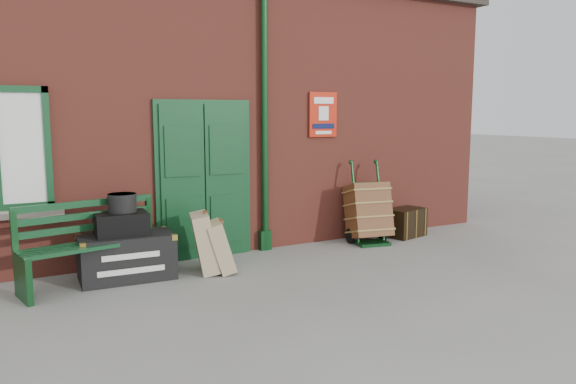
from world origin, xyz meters
TOP-DOWN VIEW (x-y plane):
  - ground at (0.00, 0.00)m, footprint 80.00×80.00m
  - station_building at (-0.00, 3.49)m, footprint 10.30×4.30m
  - bench at (-1.97, 0.86)m, footprint 1.78×0.84m
  - houdini_trunk at (-1.55, 0.92)m, footprint 1.17×0.69m
  - strongbox at (-1.60, 0.92)m, footprint 0.65×0.49m
  - hatbox at (-1.57, 0.95)m, footprint 0.36×0.36m
  - suitcase_back at (-0.59, 0.72)m, footprint 0.49×0.62m
  - suitcase_front at (-0.41, 0.62)m, footprint 0.49×0.58m
  - porter_trolley at (2.32, 1.06)m, footprint 0.74×0.78m
  - dark_trunk at (3.16, 1.13)m, footprint 0.74×0.57m

SIDE VIEW (x-z plane):
  - ground at x=0.00m, z-range 0.00..0.00m
  - dark_trunk at x=3.16m, z-range 0.00..0.48m
  - houdini_trunk at x=-1.55m, z-range 0.00..0.57m
  - suitcase_front at x=-0.41m, z-range 0.00..0.69m
  - suitcase_back at x=-0.59m, z-range 0.00..0.80m
  - porter_trolley at x=2.32m, z-range -0.15..1.15m
  - bench at x=-1.97m, z-range 0.00..1.06m
  - strongbox at x=-1.60m, z-range 0.57..0.86m
  - hatbox at x=-1.57m, z-range 0.86..1.08m
  - station_building at x=0.00m, z-range -0.02..4.34m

